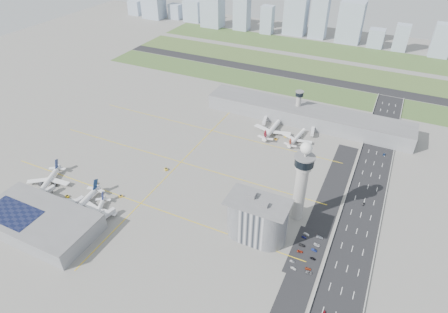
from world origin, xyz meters
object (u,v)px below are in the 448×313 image
at_px(jet_bridge_near_0, 39,197).
at_px(car_hw_2, 384,154).
at_px(jet_bridge_far_0, 266,119).
at_px(car_lot_3, 302,245).
at_px(admin_building, 257,219).
at_px(tug_5, 286,136).
at_px(tug_1, 96,183).
at_px(car_lot_4, 304,237).
at_px(control_tower, 302,179).
at_px(car_hw_4, 376,122).
at_px(tug_2, 121,196).
at_px(car_lot_1, 292,261).
at_px(airplane_far_a, 273,127).
at_px(tug_0, 67,196).
at_px(car_lot_11, 320,237).
at_px(airplane_far_b, 297,136).
at_px(car_lot_5, 306,234).
at_px(secondary_tower, 298,103).
at_px(jet_bridge_near_1, 68,209).
at_px(car_hw_1, 363,204).
at_px(tug_4, 276,139).
at_px(car_lot_0, 293,268).
at_px(car_lot_2, 300,251).
at_px(airplane_near_a, 47,179).
at_px(car_lot_9, 314,250).
at_px(car_lot_6, 309,273).
at_px(airplane_near_c, 97,211).
at_px(jet_bridge_near_2, 99,221).
at_px(tug_3, 166,169).
at_px(car_lot_7, 308,269).
at_px(car_lot_10, 317,245).
at_px(jet_bridge_far_1, 313,129).
at_px(car_hw_0, 324,313).
at_px(airplane_near_b, 80,202).

bearing_deg(jet_bridge_near_0, car_hw_2, -42.37).
relative_size(jet_bridge_far_0, car_lot_3, 3.10).
bearing_deg(admin_building, tug_5, 99.10).
relative_size(tug_1, car_lot_4, 1.00).
bearing_deg(control_tower, car_hw_4, 78.38).
bearing_deg(tug_2, car_lot_1, 49.86).
bearing_deg(airplane_far_a, tug_0, 147.06).
bearing_deg(car_lot_11, airplane_far_a, 37.68).
distance_m(airplane_far_b, car_lot_5, 123.58).
bearing_deg(admin_building, secondary_tower, 97.29).
bearing_deg(secondary_tower, jet_bridge_near_1, -118.17).
bearing_deg(car_lot_4, car_hw_1, -23.59).
bearing_deg(car_lot_5, tug_4, 34.64).
bearing_deg(airplane_far_a, car_lot_0, -154.22).
bearing_deg(airplane_far_a, car_lot_2, -151.94).
relative_size(airplane_near_a, tug_2, 14.08).
bearing_deg(airplane_far_a, car_lot_9, -148.34).
height_order(jet_bridge_far_0, tug_2, jet_bridge_far_0).
bearing_deg(secondary_tower, car_lot_6, -71.22).
height_order(airplane_near_c, car_hw_1, airplane_near_c).
distance_m(jet_bridge_near_2, tug_2, 30.92).
bearing_deg(car_lot_4, secondary_tower, 25.87).
distance_m(car_lot_3, car_hw_2, 142.69).
bearing_deg(jet_bridge_near_0, car_lot_3, -67.64).
bearing_deg(car_hw_1, car_lot_2, -110.25).
bearing_deg(tug_3, car_lot_7, 110.46).
xyz_separation_m(car_lot_2, car_lot_4, (-1.06, 13.54, 0.01)).
bearing_deg(car_lot_10, jet_bridge_far_1, 24.00).
height_order(car_lot_5, car_hw_2, car_lot_5).
xyz_separation_m(airplane_far_a, tug_2, (-74.44, -144.26, -5.50)).
distance_m(secondary_tower, tug_3, 156.27).
bearing_deg(car_hw_0, car_lot_10, 100.89).
height_order(tug_3, car_lot_0, tug_3).
xyz_separation_m(tug_2, car_hw_1, (173.19, 72.94, -0.30)).
relative_size(airplane_near_a, car_lot_7, 10.91).
bearing_deg(tug_0, car_lot_6, 107.35).
bearing_deg(car_lot_2, airplane_far_b, 12.53).
bearing_deg(tug_2, car_lot_4, 59.39).
relative_size(airplane_near_c, jet_bridge_near_1, 2.44).
xyz_separation_m(car_lot_1, car_hw_2, (39.63, 153.56, 0.01)).
xyz_separation_m(airplane_near_a, airplane_far_b, (163.27, 153.73, -0.73)).
bearing_deg(airplane_far_a, jet_bridge_near_0, 145.24).
relative_size(secondary_tower, jet_bridge_far_1, 2.28).
xyz_separation_m(airplane_near_c, jet_bridge_near_1, (-22.43, -6.36, -1.92)).
bearing_deg(secondary_tower, airplane_near_c, -113.87).
bearing_deg(tug_1, airplane_far_b, -157.43).
relative_size(airplane_near_b, car_lot_4, 13.72).
bearing_deg(tug_1, car_lot_5, 162.73).
height_order(tug_1, tug_4, tug_1).
xyz_separation_m(tug_3, car_lot_9, (137.79, -32.98, -0.38)).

